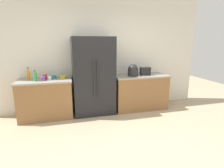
{
  "coord_description": "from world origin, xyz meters",
  "views": [
    {
      "loc": [
        -0.89,
        -2.45,
        1.7
      ],
      "look_at": [
        -0.1,
        0.5,
        0.98
      ],
      "focal_mm": 28.52,
      "sensor_mm": 36.0,
      "label": 1
    }
  ],
  "objects": [
    {
      "name": "toaster",
      "position": [
        1.08,
        1.62,
        0.99
      ],
      "size": [
        0.24,
        0.15,
        0.2
      ],
      "primitive_type": "cube",
      "color": "black",
      "rests_on": "counter_right"
    },
    {
      "name": "bottle_b",
      "position": [
        -1.68,
        1.8,
        0.99
      ],
      "size": [
        0.07,
        0.07,
        0.27
      ],
      "color": "orange",
      "rests_on": "counter_left"
    },
    {
      "name": "kitchen_back_panel",
      "position": [
        0.0,
        2.05,
        1.51
      ],
      "size": [
        5.44,
        0.1,
        3.01
      ],
      "primitive_type": "cube",
      "color": "silver",
      "rests_on": "ground_plane"
    },
    {
      "name": "cup_a",
      "position": [
        -1.35,
        1.59,
        0.93
      ],
      "size": [
        0.07,
        0.07,
        0.1
      ],
      "primitive_type": "cylinder",
      "color": "purple",
      "rests_on": "counter_left"
    },
    {
      "name": "bowl_a",
      "position": [
        -1.17,
        1.81,
        0.92
      ],
      "size": [
        0.16,
        0.16,
        0.06
      ],
      "primitive_type": "cylinder",
      "color": "teal",
      "rests_on": "counter_left"
    },
    {
      "name": "counter_right",
      "position": [
        0.97,
        1.67,
        0.44
      ],
      "size": [
        1.38,
        0.66,
        0.88
      ],
      "color": "olive",
      "rests_on": "ground_plane"
    },
    {
      "name": "refrigerator",
      "position": [
        -0.24,
        1.67,
        0.91
      ],
      "size": [
        0.96,
        0.64,
        1.82
      ],
      "color": "black",
      "rests_on": "ground_plane"
    },
    {
      "name": "bottle_a",
      "position": [
        -1.51,
        1.59,
        0.98
      ],
      "size": [
        0.07,
        0.07,
        0.23
      ],
      "color": "green",
      "rests_on": "counter_left"
    },
    {
      "name": "cup_c",
      "position": [
        -1.23,
        1.67,
        0.93
      ],
      "size": [
        0.09,
        0.09,
        0.08
      ],
      "primitive_type": "cylinder",
      "color": "white",
      "rests_on": "counter_left"
    },
    {
      "name": "ground_plane",
      "position": [
        0.0,
        0.0,
        0.0
      ],
      "size": [
        10.89,
        10.89,
        0.0
      ],
      "primitive_type": "plane",
      "color": "tan"
    },
    {
      "name": "rice_cooker",
      "position": [
        0.74,
        1.62,
        1.02
      ],
      "size": [
        0.26,
        0.26,
        0.3
      ],
      "color": "#262628",
      "rests_on": "counter_right"
    },
    {
      "name": "cup_b",
      "position": [
        -1.33,
        1.74,
        0.94
      ],
      "size": [
        0.09,
        0.09,
        0.11
      ],
      "primitive_type": "cylinder",
      "color": "red",
      "rests_on": "counter_left"
    },
    {
      "name": "counter_left",
      "position": [
        -1.34,
        1.67,
        0.44
      ],
      "size": [
        1.18,
        0.66,
        0.88
      ],
      "color": "olive",
      "rests_on": "ground_plane"
    },
    {
      "name": "bowl_b",
      "position": [
        -0.93,
        1.75,
        0.92
      ],
      "size": [
        0.15,
        0.15,
        0.06
      ],
      "primitive_type": "cylinder",
      "color": "yellow",
      "rests_on": "counter_left"
    }
  ]
}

